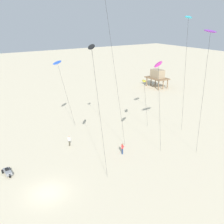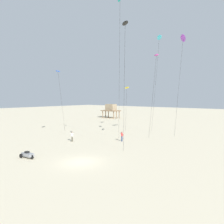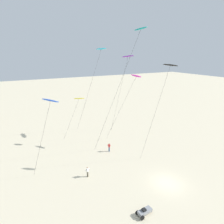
% 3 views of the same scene
% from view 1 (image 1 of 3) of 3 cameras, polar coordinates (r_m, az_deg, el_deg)
% --- Properties ---
extents(ground_plane, '(260.00, 260.00, 0.00)m').
position_cam_1_polar(ground_plane, '(31.82, -13.69, -16.63)').
color(ground_plane, beige).
extents(kite_blue, '(3.90, 4.82, 12.38)m').
position_cam_1_polar(kite_blue, '(41.67, -11.66, 10.20)').
color(kite_blue, blue).
rests_on(kite_blue, ground).
extents(kite_cyan, '(5.21, 6.76, 18.83)m').
position_cam_1_polar(kite_cyan, '(37.44, 16.13, 18.77)').
color(kite_cyan, '#33BFE0').
rests_on(kite_cyan, ground).
extents(kite_yellow, '(3.79, 4.47, 9.59)m').
position_cam_1_polar(kite_yellow, '(41.32, 6.93, 6.56)').
color(kite_yellow, yellow).
rests_on(kite_yellow, ground).
extents(kite_magenta, '(4.64, 6.00, 14.07)m').
position_cam_1_polar(kite_magenta, '(30.02, 9.96, 9.78)').
color(kite_magenta, '#D8339E').
rests_on(kite_magenta, ground).
extents(kite_purple, '(3.20, 4.71, 17.45)m').
position_cam_1_polar(kite_purple, '(32.59, 20.45, 15.78)').
color(kite_purple, purple).
rests_on(kite_purple, ground).
extents(kite_black, '(3.30, 3.88, 16.33)m').
position_cam_1_polar(kite_black, '(24.90, -4.31, 12.83)').
color(kite_black, black).
rests_on(kite_black, ground).
extents(kite_flyer_nearest, '(0.73, 0.73, 1.67)m').
position_cam_1_polar(kite_flyer_nearest, '(38.19, 2.25, -7.84)').
color(kite_flyer_nearest, navy).
rests_on(kite_flyer_nearest, ground).
extents(kite_flyer_middle, '(0.71, 0.69, 1.67)m').
position_cam_1_polar(kite_flyer_middle, '(40.94, -9.18, -6.10)').
color(kite_flyer_middle, '#4C4738').
rests_on(kite_flyer_middle, ground).
extents(stilt_house, '(6.25, 4.06, 4.99)m').
position_cam_1_polar(stilt_house, '(74.81, 9.75, 7.85)').
color(stilt_house, '#846647').
rests_on(stilt_house, ground).
extents(beach_buggy, '(2.09, 1.07, 0.82)m').
position_cam_1_polar(beach_buggy, '(36.24, -21.60, -11.85)').
color(beach_buggy, gray).
rests_on(beach_buggy, ground).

